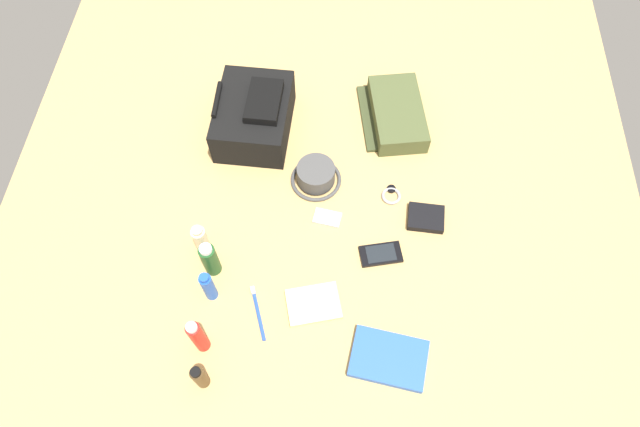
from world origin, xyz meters
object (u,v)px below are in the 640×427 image
at_px(bucket_hat, 316,175).
at_px(lotion_bottle, 201,240).
at_px(backpack, 254,116).
at_px(cell_phone, 381,254).
at_px(deodorant_spray, 208,286).
at_px(paperback_novel, 389,359).
at_px(shampoo_bottle, 210,259).
at_px(toiletry_pouch, 396,114).
at_px(wallet, 426,218).
at_px(sunscreen_spray, 198,337).
at_px(cologne_bottle, 200,377).
at_px(wristwatch, 391,195).
at_px(media_player, 327,218).
at_px(notepad, 314,304).
at_px(toothbrush, 257,310).

height_order(bucket_hat, lotion_bottle, lotion_bottle).
distance_m(backpack, cell_phone, 0.62).
height_order(deodorant_spray, paperback_novel, deodorant_spray).
relative_size(backpack, shampoo_bottle, 2.18).
bearing_deg(backpack, toiletry_pouch, -81.55).
bearing_deg(wallet, cell_phone, 137.12).
bearing_deg(sunscreen_spray, shampoo_bottle, 2.01).
relative_size(backpack, wallet, 2.87).
bearing_deg(backpack, cologne_bottle, 177.42).
bearing_deg(backpack, bucket_hat, -131.43).
relative_size(lotion_bottle, wallet, 1.23).
distance_m(lotion_bottle, wristwatch, 0.61).
xyz_separation_m(backpack, lotion_bottle, (-0.46, 0.10, -0.01)).
relative_size(backpack, cell_phone, 2.33).
distance_m(media_player, wristwatch, 0.22).
distance_m(bucket_hat, paperback_novel, 0.61).
distance_m(toiletry_pouch, wristwatch, 0.30).
height_order(deodorant_spray, media_player, deodorant_spray).
height_order(toiletry_pouch, bucket_hat, same).
xyz_separation_m(backpack, sunscreen_spray, (-0.75, 0.05, 0.01)).
distance_m(paperback_novel, wallet, 0.45).
height_order(wallet, notepad, wallet).
bearing_deg(lotion_bottle, cell_phone, -87.99).
bearing_deg(wallet, deodorant_spray, 118.53).
bearing_deg(cell_phone, backpack, 44.26).
bearing_deg(wallet, bucket_hat, 74.74).
height_order(shampoo_bottle, wallet, shampoo_bottle).
xyz_separation_m(cologne_bottle, paperback_novel, (0.09, -0.49, -0.05)).
distance_m(cell_phone, media_player, 0.20).
relative_size(bucket_hat, lotion_bottle, 1.21).
xyz_separation_m(shampoo_bottle, media_player, (0.19, -0.33, -0.06)).
distance_m(lotion_bottle, paperback_novel, 0.63).
height_order(lotion_bottle, paperback_novel, lotion_bottle).
xyz_separation_m(shampoo_bottle, paperback_novel, (-0.23, -0.52, -0.06)).
bearing_deg(deodorant_spray, media_player, -49.49).
height_order(toiletry_pouch, shampoo_bottle, shampoo_bottle).
distance_m(toiletry_pouch, toothbrush, 0.81).
bearing_deg(shampoo_bottle, lotion_bottle, 31.31).
xyz_separation_m(bucket_hat, wristwatch, (-0.04, -0.24, -0.02)).
xyz_separation_m(sunscreen_spray, lotion_bottle, (0.29, 0.04, -0.02)).
bearing_deg(shampoo_bottle, wallet, -71.76).
distance_m(backpack, bucket_hat, 0.29).
distance_m(toiletry_pouch, paperback_novel, 0.82).
bearing_deg(backpack, paperback_novel, -148.83).
bearing_deg(shampoo_bottle, notepad, -106.87).
height_order(paperback_novel, media_player, paperback_novel).
bearing_deg(lotion_bottle, sunscreen_spray, -171.29).
relative_size(bucket_hat, media_player, 1.78).
xyz_separation_m(shampoo_bottle, notepad, (-0.09, -0.30, -0.06)).
bearing_deg(sunscreen_spray, notepad, -65.47).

